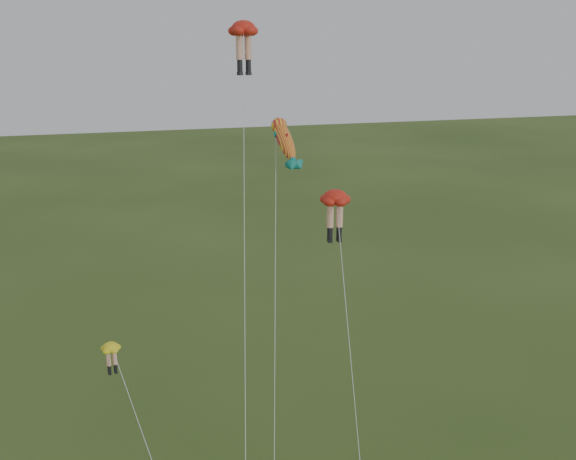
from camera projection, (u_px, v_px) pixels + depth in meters
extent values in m
ellipsoid|color=red|center=(243.00, 28.00, 34.54)|extent=(2.00, 2.00, 0.84)
cylinder|color=#E4A387|center=(239.00, 47.00, 34.70)|extent=(0.38, 0.38, 1.29)
cylinder|color=black|center=(240.00, 66.00, 34.97)|extent=(0.29, 0.29, 0.64)
cube|color=black|center=(240.00, 74.00, 35.09)|extent=(0.28, 0.41, 0.19)
cylinder|color=#E4A387|center=(248.00, 47.00, 34.94)|extent=(0.38, 0.38, 1.29)
cylinder|color=black|center=(248.00, 66.00, 35.21)|extent=(0.29, 0.29, 0.64)
cube|color=black|center=(248.00, 73.00, 35.32)|extent=(0.28, 0.41, 0.19)
cylinder|color=silver|center=(245.00, 268.00, 30.73)|extent=(3.53, 14.06, 23.13)
ellipsoid|color=red|center=(335.00, 197.00, 31.38)|extent=(1.67, 1.67, 0.78)
cylinder|color=#E4A387|center=(330.00, 216.00, 31.59)|extent=(0.35, 0.35, 1.19)
cylinder|color=black|center=(330.00, 233.00, 31.84)|extent=(0.27, 0.27, 0.60)
cube|color=black|center=(330.00, 240.00, 31.95)|extent=(0.22, 0.36, 0.17)
cylinder|color=#E4A387|center=(339.00, 215.00, 31.69)|extent=(0.35, 0.35, 1.19)
cylinder|color=black|center=(339.00, 232.00, 31.94)|extent=(0.27, 0.27, 0.60)
cube|color=black|center=(339.00, 240.00, 32.05)|extent=(0.22, 0.36, 0.17)
cylinder|color=silver|center=(352.00, 370.00, 29.34)|extent=(1.26, 8.44, 15.07)
ellipsoid|color=yellow|center=(111.00, 347.00, 29.49)|extent=(1.12, 1.12, 0.47)
cylinder|color=#E4A387|center=(108.00, 359.00, 29.57)|extent=(0.21, 0.21, 0.71)
cylinder|color=black|center=(109.00, 369.00, 29.72)|extent=(0.16, 0.16, 0.36)
cube|color=black|center=(110.00, 373.00, 29.79)|extent=(0.16, 0.23, 0.10)
cylinder|color=#E4A387|center=(115.00, 357.00, 29.71)|extent=(0.21, 0.21, 0.71)
cylinder|color=black|center=(115.00, 367.00, 29.86)|extent=(0.16, 0.16, 0.36)
cube|color=black|center=(116.00, 372.00, 29.92)|extent=(0.16, 0.23, 0.10)
ellipsoid|color=yellow|center=(284.00, 139.00, 34.20)|extent=(1.14, 3.15, 2.64)
sphere|color=yellow|center=(284.00, 139.00, 34.20)|extent=(0.99, 1.33, 1.26)
cone|color=#127A70|center=(284.00, 139.00, 34.20)|extent=(0.79, 1.21, 1.22)
cone|color=#127A70|center=(284.00, 139.00, 34.20)|extent=(0.79, 1.21, 1.22)
cone|color=#127A70|center=(284.00, 139.00, 34.20)|extent=(0.45, 0.68, 0.68)
cone|color=#127A70|center=(284.00, 139.00, 34.20)|extent=(0.45, 0.68, 0.68)
cone|color=#B01225|center=(284.00, 139.00, 34.20)|extent=(0.49, 0.68, 0.66)
cylinder|color=silver|center=(280.00, 335.00, 30.59)|extent=(3.98, 11.88, 17.04)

